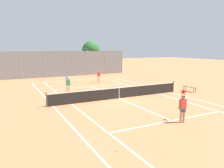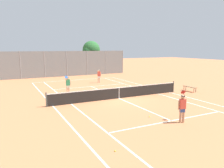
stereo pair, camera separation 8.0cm
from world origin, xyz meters
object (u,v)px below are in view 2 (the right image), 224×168
object	(u,v)px
player_far_right	(99,75)
loose_tennis_ball_2	(85,114)
loose_tennis_ball_1	(115,151)
player_near_side	(182,107)
player_far_left	(68,84)
tennis_net	(119,92)
courtside_bench	(190,87)
loose_tennis_ball_3	(149,117)
tree_behind_left	(91,50)

from	to	relation	value
player_far_right	loose_tennis_ball_2	xyz separation A→B (m)	(-5.89, -11.36, -0.88)
loose_tennis_ball_1	player_near_side	bearing A→B (deg)	15.91
player_far_left	loose_tennis_ball_2	size ratio (longest dim) A/B	26.88
player_far_right	loose_tennis_ball_2	world-z (taller)	player_far_right
loose_tennis_ball_2	player_far_right	bearing A→B (deg)	62.61
tennis_net	player_near_side	distance (m)	6.89
tennis_net	courtside_bench	world-z (taller)	tennis_net
player_near_side	player_far_right	world-z (taller)	player_near_side
loose_tennis_ball_2	courtside_bench	size ratio (longest dim) A/B	0.04
player_far_right	courtside_bench	world-z (taller)	player_far_right
loose_tennis_ball_2	loose_tennis_ball_3	distance (m)	4.06
loose_tennis_ball_2	loose_tennis_ball_3	bearing A→B (deg)	-34.19
player_far_left	loose_tennis_ball_1	world-z (taller)	player_far_left
player_near_side	player_far_right	size ratio (longest dim) A/B	1.11
loose_tennis_ball_1	tree_behind_left	bearing A→B (deg)	70.64
loose_tennis_ball_1	courtside_bench	distance (m)	14.67
loose_tennis_ball_3	tree_behind_left	bearing A→B (deg)	77.06
player_far_left	loose_tennis_ball_2	world-z (taller)	player_far_left
player_far_left	player_far_right	size ratio (longest dim) A/B	1.11
player_far_right	loose_tennis_ball_1	size ratio (longest dim) A/B	24.24
loose_tennis_ball_1	loose_tennis_ball_3	bearing A→B (deg)	37.47
courtside_bench	tree_behind_left	size ratio (longest dim) A/B	0.28
player_far_left	loose_tennis_ball_1	size ratio (longest dim) A/B	26.88
loose_tennis_ball_2	courtside_bench	xyz separation A→B (m)	(11.74, 2.53, 0.38)
player_near_side	player_far_right	xyz separation A→B (m)	(1.47, 15.25, -0.02)
loose_tennis_ball_3	tree_behind_left	xyz separation A→B (m)	(5.49, 23.92, 3.74)
loose_tennis_ball_2	courtside_bench	bearing A→B (deg)	12.17
tennis_net	player_far_left	distance (m)	4.93
loose_tennis_ball_3	tree_behind_left	size ratio (longest dim) A/B	0.01
tennis_net	player_far_right	size ratio (longest dim) A/B	7.50
player_far_left	loose_tennis_ball_3	world-z (taller)	player_far_left
tennis_net	tree_behind_left	xyz separation A→B (m)	(4.76, 18.66, 3.27)
loose_tennis_ball_2	loose_tennis_ball_3	xyz separation A→B (m)	(3.36, -2.28, 0.00)
player_far_left	loose_tennis_ball_2	bearing A→B (deg)	-96.32
loose_tennis_ball_2	loose_tennis_ball_1	bearing A→B (deg)	-96.74
player_far_left	player_far_right	xyz separation A→B (m)	(5.16, 4.80, -0.02)
loose_tennis_ball_1	courtside_bench	world-z (taller)	courtside_bench
tennis_net	courtside_bench	bearing A→B (deg)	-3.32
loose_tennis_ball_1	loose_tennis_ball_2	world-z (taller)	same
loose_tennis_ball_3	courtside_bench	world-z (taller)	courtside_bench
loose_tennis_ball_3	courtside_bench	distance (m)	9.67
courtside_bench	loose_tennis_ball_3	bearing A→B (deg)	-150.15
player_far_right	loose_tennis_ball_1	distance (m)	17.94
courtside_bench	tree_behind_left	xyz separation A→B (m)	(-2.89, 19.11, 3.37)
player_far_left	tree_behind_left	size ratio (longest dim) A/B	0.33
player_near_side	player_far_left	xyz separation A→B (m)	(-3.69, 10.46, 0.00)
tennis_net	loose_tennis_ball_3	world-z (taller)	tennis_net
player_far_right	player_near_side	bearing A→B (deg)	-95.51
player_near_side	tennis_net	bearing A→B (deg)	92.74
loose_tennis_ball_3	courtside_bench	bearing A→B (deg)	29.85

